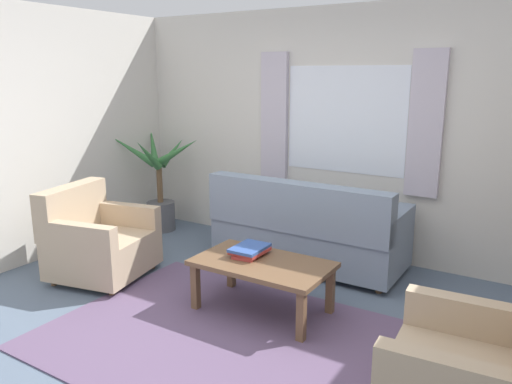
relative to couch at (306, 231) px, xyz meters
name	(u,v)px	position (x,y,z in m)	size (l,w,h in m)	color
ground_plane	(224,339)	(0.14, -1.62, -0.37)	(6.24, 6.24, 0.00)	slate
wall_back	(347,134)	(0.14, 0.64, 0.93)	(5.32, 0.12, 2.60)	silver
window_with_curtains	(344,120)	(0.14, 0.55, 1.08)	(1.98, 0.07, 1.40)	white
area_rug	(224,338)	(0.14, -1.62, -0.36)	(2.63, 1.96, 0.01)	#604C6B
couch	(306,231)	(0.00, 0.00, 0.00)	(1.90, 0.82, 0.92)	gray
armchair_left	(97,241)	(-1.59, -1.30, -0.01)	(0.98, 0.99, 0.88)	tan
armchair_right	(479,380)	(1.88, -1.76, -0.01)	(0.87, 0.89, 0.88)	tan
coffee_table	(262,268)	(0.15, -1.10, 0.01)	(1.10, 0.64, 0.44)	brown
book_stack_on_table	(250,250)	(-0.02, -1.02, 0.11)	(0.25, 0.36, 0.08)	#B23833
potted_plant	(159,189)	(-2.09, 0.12, 0.15)	(1.15, 0.96, 1.29)	#56565B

